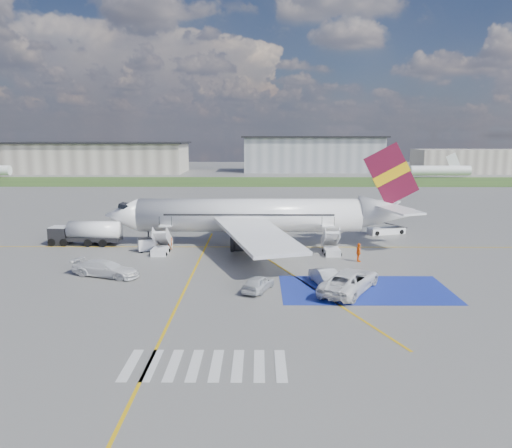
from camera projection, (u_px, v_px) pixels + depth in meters
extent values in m
plane|color=#60605E|center=(246.00, 276.00, 45.53)|extent=(400.00, 400.00, 0.00)
cube|color=#2D4C1E|center=(255.00, 182.00, 139.06)|extent=(400.00, 30.00, 0.01)
cube|color=gold|center=(249.00, 247.00, 57.34)|extent=(120.00, 0.20, 0.01)
cube|color=gold|center=(173.00, 314.00, 35.71)|extent=(0.20, 60.00, 0.01)
cube|color=gold|center=(249.00, 247.00, 57.34)|extent=(20.71, 56.45, 0.01)
cube|color=navy|center=(365.00, 289.00, 41.52)|extent=(14.00, 8.00, 0.01)
cube|color=silver|center=(130.00, 365.00, 27.84)|extent=(0.60, 4.00, 0.01)
cube|color=silver|center=(152.00, 365.00, 27.84)|extent=(0.60, 4.00, 0.01)
cube|color=silver|center=(173.00, 365.00, 27.83)|extent=(0.60, 4.00, 0.01)
cube|color=silver|center=(195.00, 365.00, 27.82)|extent=(0.60, 4.00, 0.01)
cube|color=silver|center=(216.00, 365.00, 27.81)|extent=(0.60, 4.00, 0.01)
cube|color=silver|center=(238.00, 365.00, 27.80)|extent=(0.60, 4.00, 0.01)
cube|color=silver|center=(259.00, 365.00, 27.79)|extent=(0.60, 4.00, 0.01)
cube|color=silver|center=(281.00, 366.00, 27.79)|extent=(0.60, 4.00, 0.01)
cube|color=gray|center=(98.00, 158.00, 173.03)|extent=(60.00, 22.00, 10.00)
cube|color=gray|center=(312.00, 155.00, 177.26)|extent=(48.00, 18.00, 12.00)
cube|color=gray|center=(475.00, 161.00, 170.33)|extent=(40.00, 16.00, 8.00)
cylinder|color=white|center=(249.00, 215.00, 58.72)|extent=(26.00, 3.90, 3.90)
cone|color=white|center=(122.00, 215.00, 58.82)|extent=(4.00, 3.90, 3.90)
cube|color=black|center=(127.00, 206.00, 58.63)|extent=(1.67, 1.90, 0.82)
cone|color=white|center=(387.00, 212.00, 58.53)|extent=(6.50, 3.90, 3.90)
cube|color=white|center=(257.00, 234.00, 50.44)|extent=(9.86, 15.95, 1.40)
cube|color=white|center=(258.00, 210.00, 67.18)|extent=(9.86, 15.95, 1.40)
cylinder|color=#38383A|center=(248.00, 242.00, 53.55)|extent=(3.40, 2.10, 2.10)
cylinder|color=#38383A|center=(250.00, 224.00, 64.58)|extent=(3.40, 2.10, 2.10)
cube|color=#5A0F25|center=(391.00, 174.00, 57.76)|extent=(6.62, 0.30, 7.45)
cube|color=#E8B10C|center=(391.00, 174.00, 57.76)|extent=(4.36, 0.40, 3.08)
cube|color=white|center=(400.00, 210.00, 55.26)|extent=(4.73, 5.95, 0.49)
cube|color=white|center=(386.00, 202.00, 61.56)|extent=(4.73, 5.95, 0.49)
cube|color=black|center=(249.00, 215.00, 56.72)|extent=(19.50, 0.04, 0.18)
cube|color=black|center=(250.00, 210.00, 60.58)|extent=(19.50, 0.04, 0.18)
cube|color=white|center=(163.00, 238.00, 55.04)|extent=(1.40, 3.73, 2.32)
cube|color=white|center=(166.00, 226.00, 56.72)|extent=(1.40, 1.00, 0.12)
cylinder|color=black|center=(159.00, 221.00, 56.63)|extent=(0.06, 0.06, 1.10)
cylinder|color=black|center=(172.00, 221.00, 56.62)|extent=(0.06, 0.06, 1.10)
cube|color=white|center=(160.00, 251.00, 53.65)|extent=(1.60, 2.40, 0.70)
cube|color=white|center=(330.00, 239.00, 54.91)|extent=(1.40, 3.73, 2.32)
cube|color=white|center=(328.00, 226.00, 56.60)|extent=(1.40, 1.00, 0.12)
cylinder|color=black|center=(322.00, 221.00, 56.50)|extent=(0.06, 0.06, 1.10)
cylinder|color=black|center=(334.00, 221.00, 56.49)|extent=(0.06, 0.06, 1.10)
cube|color=white|center=(332.00, 252.00, 53.53)|extent=(1.60, 2.40, 0.70)
cube|color=black|center=(60.00, 236.00, 58.60)|extent=(2.19, 2.19, 2.06)
cylinder|color=white|center=(94.00, 230.00, 58.16)|extent=(6.21, 2.46, 2.06)
cube|color=black|center=(95.00, 239.00, 58.34)|extent=(6.21, 2.46, 0.45)
cube|color=white|center=(147.00, 245.00, 55.08)|extent=(2.10, 1.67, 1.28)
cube|color=black|center=(146.00, 238.00, 54.96)|extent=(1.98, 1.55, 0.11)
cube|color=white|center=(386.00, 231.00, 65.02)|extent=(5.02, 2.90, 0.79)
cube|color=black|center=(395.00, 225.00, 65.23)|extent=(3.32, 2.04, 0.88)
imported|color=#B8BABF|center=(258.00, 283.00, 40.99)|extent=(3.01, 4.24, 1.34)
imported|color=#ABADB2|center=(324.00, 276.00, 42.87)|extent=(2.41, 4.70, 1.48)
imported|color=white|center=(350.00, 277.00, 40.95)|extent=(5.62, 6.90, 2.36)
imported|color=silver|center=(105.00, 266.00, 45.27)|extent=(5.32, 3.56, 1.93)
imported|color=#EC560C|center=(170.00, 242.00, 55.90)|extent=(0.73, 0.77, 1.77)
imported|color=#E1560B|center=(113.00, 235.00, 60.27)|extent=(0.77, 0.89, 1.56)
imported|color=orange|center=(359.00, 252.00, 50.52)|extent=(0.57, 1.17, 1.93)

